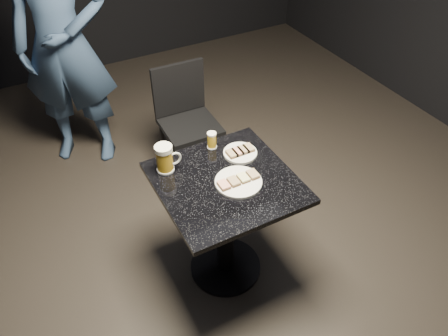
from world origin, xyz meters
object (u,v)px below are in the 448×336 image
Objects in this scene: plate_small at (240,153)px; chair at (186,116)px; table at (226,212)px; patron at (63,45)px; beer_mug at (165,158)px; beer_tumbler at (212,140)px; plate_large at (238,182)px.

chair reaches higher than plate_small.
chair is (0.20, 0.98, -0.01)m from table.
patron is 1.37m from beer_mug.
plate_small is 0.10× the size of patron.
chair is (0.14, 0.70, -0.30)m from beer_tumbler.
chair is (0.65, -0.59, -0.45)m from patron.
patron is 1.70m from table.
plate_small is at bearing 58.13° from plate_large.
beer_mug reaches higher than plate_small.
plate_small is at bearing 41.49° from table.
beer_tumbler reaches higher than plate_small.
beer_mug is (-0.29, 0.27, 0.07)m from plate_large.
beer_mug is at bearing -120.40° from chair.
chair is at bearing 78.82° from beer_tumbler.
table is 7.65× the size of beer_tumbler.
plate_small is 1.56m from patron.
plate_large is 2.51× the size of beer_tumbler.
table is (-0.17, -0.15, -0.25)m from plate_small.
table is (0.44, -1.58, -0.44)m from patron.
table is at bearing -101.62° from chair.
plate_small is 0.22× the size of chair.
patron reaches higher than beer_tumbler.
plate_large is 0.33× the size of table.
plate_small is 0.34m from table.
plate_large is at bearing -121.87° from plate_small.
beer_mug is (-0.24, 0.23, 0.32)m from table.
beer_tumbler is (0.06, 0.29, 0.29)m from table.
plate_large is at bearing -43.42° from beer_mug.
plate_large and plate_small have the same top height.
plate_small is 0.18m from beer_tumbler.
patron is at bearing 106.85° from plate_large.
chair is at bearing 78.38° from table.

